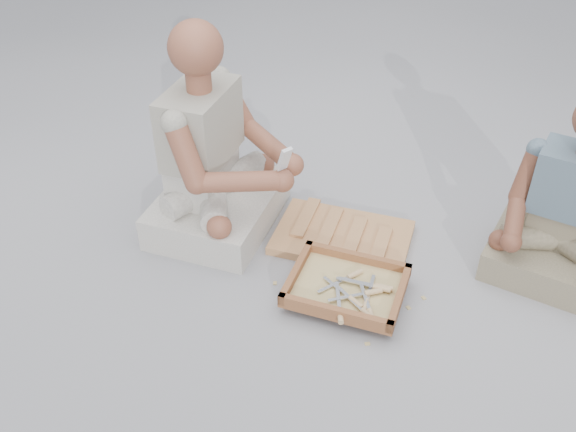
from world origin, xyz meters
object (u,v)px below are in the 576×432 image
Objects in this scene: carved_panel at (342,237)px; tool_tray at (346,287)px; companion at (566,220)px; craftsman at (214,163)px.

tool_tray is at bearing -56.31° from carved_panel.
tool_tray reaches higher than carved_panel.
carved_panel is 0.92m from companion.
craftsman reaches higher than carved_panel.
craftsman is (-0.54, -0.21, 0.30)m from carved_panel.
companion is at bearing 45.86° from tool_tray.
companion reaches higher than carved_panel.
companion reaches higher than tool_tray.
companion is (0.82, 0.34, 0.25)m from carved_panel.
craftsman is (-0.74, 0.09, 0.26)m from tool_tray.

